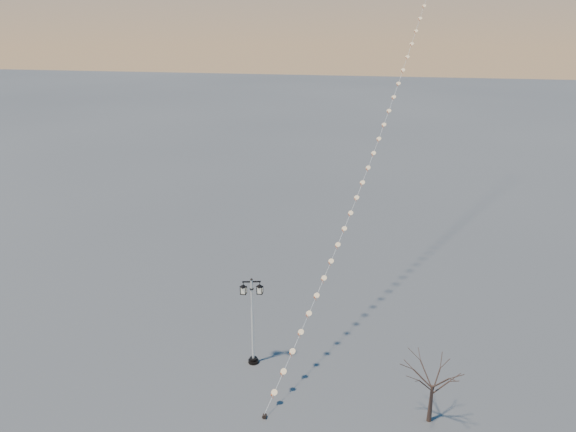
# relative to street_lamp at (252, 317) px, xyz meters

# --- Properties ---
(ground) EXTENTS (300.00, 300.00, 0.00)m
(ground) POSITION_rel_street_lamp_xyz_m (0.96, -3.85, -2.72)
(ground) COLOR #494A4A
(ground) RESTS_ON ground
(street_lamp) EXTENTS (1.23, 0.61, 4.92)m
(street_lamp) POSITION_rel_street_lamp_xyz_m (0.00, 0.00, 0.00)
(street_lamp) COLOR black
(street_lamp) RESTS_ON ground
(bare_tree) EXTENTS (2.07, 2.07, 3.44)m
(bare_tree) POSITION_rel_street_lamp_xyz_m (8.84, -2.91, -0.33)
(bare_tree) COLOR #37271F
(bare_tree) RESTS_ON ground
(kite_train) EXTENTS (10.54, 37.27, 29.01)m
(kite_train) POSITION_rel_street_lamp_xyz_m (6.47, 14.26, 11.68)
(kite_train) COLOR black
(kite_train) RESTS_ON ground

